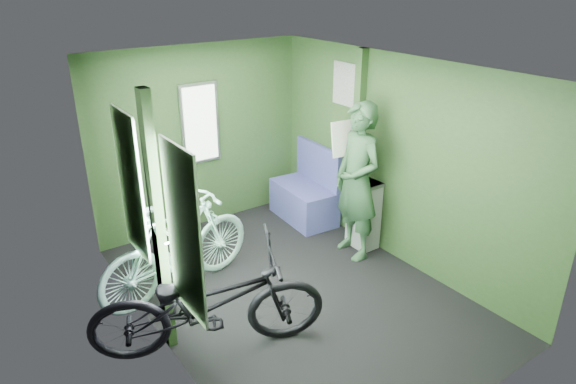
{
  "coord_description": "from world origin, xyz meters",
  "views": [
    {
      "loc": [
        -2.63,
        -3.63,
        3.08
      ],
      "look_at": [
        0.0,
        0.1,
        1.1
      ],
      "focal_mm": 32.0,
      "sensor_mm": 36.0,
      "label": 1
    }
  ],
  "objects_px": {
    "bicycle_mint": "(182,290)",
    "bench_seat": "(305,198)",
    "waste_box": "(364,214)",
    "passenger": "(357,182)",
    "bicycle_black": "(212,353)"
  },
  "relations": [
    {
      "from": "passenger",
      "to": "bench_seat",
      "type": "relative_size",
      "value": 1.82
    },
    {
      "from": "bicycle_mint",
      "to": "bench_seat",
      "type": "height_order",
      "value": "bench_seat"
    },
    {
      "from": "bicycle_black",
      "to": "waste_box",
      "type": "xyz_separation_m",
      "value": [
        2.38,
        0.67,
        0.42
      ]
    },
    {
      "from": "bicycle_black",
      "to": "bench_seat",
      "type": "bearing_deg",
      "value": -31.23
    },
    {
      "from": "waste_box",
      "to": "bench_seat",
      "type": "distance_m",
      "value": 1.01
    },
    {
      "from": "bench_seat",
      "to": "waste_box",
      "type": "bearing_deg",
      "value": -79.44
    },
    {
      "from": "bicycle_black",
      "to": "bench_seat",
      "type": "xyz_separation_m",
      "value": [
        2.27,
        1.66,
        0.29
      ]
    },
    {
      "from": "bicycle_mint",
      "to": "waste_box",
      "type": "relative_size",
      "value": 2.1
    },
    {
      "from": "waste_box",
      "to": "passenger",
      "type": "bearing_deg",
      "value": -159.68
    },
    {
      "from": "waste_box",
      "to": "bicycle_mint",
      "type": "bearing_deg",
      "value": 170.5
    },
    {
      "from": "bench_seat",
      "to": "bicycle_black",
      "type": "bearing_deg",
      "value": -139.61
    },
    {
      "from": "bicycle_black",
      "to": "waste_box",
      "type": "distance_m",
      "value": 2.51
    },
    {
      "from": "passenger",
      "to": "waste_box",
      "type": "distance_m",
      "value": 0.53
    },
    {
      "from": "passenger",
      "to": "bench_seat",
      "type": "bearing_deg",
      "value": -178.78
    },
    {
      "from": "bicycle_mint",
      "to": "passenger",
      "type": "distance_m",
      "value": 2.24
    }
  ]
}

